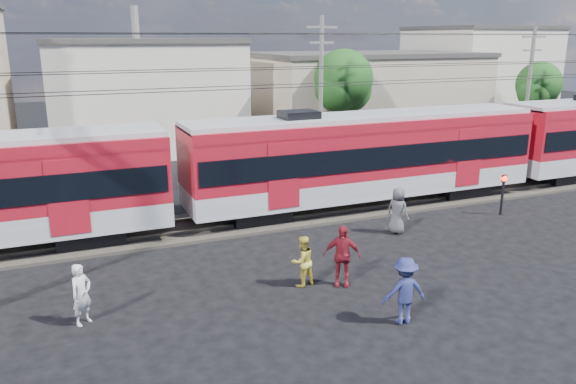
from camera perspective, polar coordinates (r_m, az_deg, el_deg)
name	(u,v)px	position (r m, az deg, el deg)	size (l,w,h in m)	color
ground	(359,299)	(16.82, 7.23, -10.71)	(120.00, 120.00, 0.00)	black
track_bed	(264,218)	(23.54, -2.48, -2.68)	(70.00, 3.40, 0.12)	#2D2823
rail_near	(270,221)	(22.83, -1.83, -2.94)	(70.00, 0.12, 0.12)	#59544C
rail_far	(258,211)	(24.17, -3.10, -1.90)	(70.00, 0.12, 0.12)	#59544C
commuter_train	(369,154)	(25.04, 8.26, 3.83)	(50.30, 3.08, 4.17)	black
catenary	(22,106)	(21.13, -25.44, 7.88)	(70.00, 9.30, 7.52)	black
building_midwest	(140,93)	(40.57, -14.81, 9.69)	(12.24, 12.24, 7.30)	beige
building_mideast	(364,95)	(43.11, 7.70, 9.70)	(16.32, 10.20, 6.30)	tan
building_east	(477,74)	(54.47, 18.61, 11.29)	(10.20, 10.20, 8.30)	beige
utility_pole_mid	(321,91)	(31.30, 3.35, 10.22)	(1.80, 0.24, 8.50)	slate
utility_pole_east	(528,88)	(38.81, 23.24, 9.65)	(1.80, 0.24, 8.00)	slate
tree_near	(345,83)	(35.49, 5.83, 10.99)	(3.82, 3.64, 6.72)	#382619
tree_far	(539,87)	(43.98, 24.18, 9.72)	(3.36, 3.12, 5.76)	#382619
pedestrian_a	(81,294)	(15.98, -20.25, -9.72)	(0.62, 0.40, 1.69)	silver
pedestrian_b	(302,261)	(17.22, 1.47, -7.03)	(0.78, 0.60, 1.60)	gold
pedestrian_c	(404,291)	(15.34, 11.75, -9.80)	(1.19, 0.69, 1.85)	navy
pedestrian_d	(342,256)	(17.26, 5.49, -6.44)	(1.13, 0.47, 1.93)	maroon
pedestrian_e	(398,211)	(22.08, 11.08, -1.87)	(0.89, 0.58, 1.83)	#4B4A4F
car_silver	(522,145)	(39.10, 22.67, 4.40)	(1.61, 4.01, 1.37)	#B1B3B9
crossing_signal	(503,187)	(25.54, 21.02, 0.46)	(0.26, 0.26, 1.77)	black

